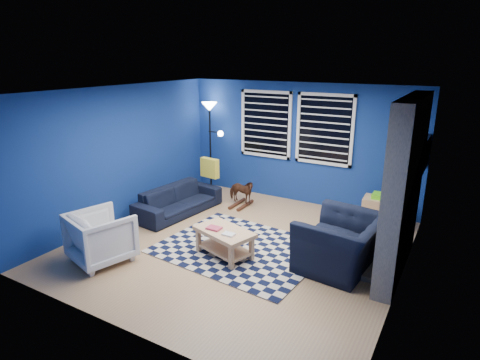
% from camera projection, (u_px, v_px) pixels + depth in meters
% --- Properties ---
extents(floor, '(5.00, 5.00, 0.00)m').
position_uv_depth(floor, '(238.00, 245.00, 6.63)').
color(floor, tan).
rests_on(floor, ground).
extents(ceiling, '(5.00, 5.00, 0.00)m').
position_uv_depth(ceiling, '(238.00, 91.00, 5.89)').
color(ceiling, white).
rests_on(ceiling, wall_back).
extents(wall_back, '(5.00, 0.00, 5.00)m').
position_uv_depth(wall_back, '(298.00, 144.00, 8.33)').
color(wall_back, navy).
rests_on(wall_back, floor).
extents(wall_left, '(0.00, 5.00, 5.00)m').
position_uv_depth(wall_left, '(122.00, 154.00, 7.45)').
color(wall_left, navy).
rests_on(wall_left, floor).
extents(wall_right, '(0.00, 5.00, 5.00)m').
position_uv_depth(wall_right, '(409.00, 200.00, 5.06)').
color(wall_right, navy).
rests_on(wall_right, floor).
extents(fireplace, '(0.65, 2.00, 2.50)m').
position_uv_depth(fireplace, '(403.00, 191.00, 5.56)').
color(fireplace, gray).
rests_on(fireplace, floor).
extents(window_left, '(1.17, 0.06, 1.42)m').
position_uv_depth(window_left, '(266.00, 124.00, 8.55)').
color(window_left, black).
rests_on(window_left, wall_back).
extents(window_right, '(1.17, 0.06, 1.42)m').
position_uv_depth(window_right, '(324.00, 130.00, 7.93)').
color(window_right, black).
rests_on(window_right, wall_back).
extents(tv, '(0.07, 1.00, 0.58)m').
position_uv_depth(tv, '(424.00, 156.00, 6.70)').
color(tv, black).
rests_on(tv, wall_right).
extents(rug, '(2.65, 2.19, 0.02)m').
position_uv_depth(rug, '(241.00, 248.00, 6.50)').
color(rug, black).
rests_on(rug, floor).
extents(sofa, '(1.92, 0.93, 0.54)m').
position_uv_depth(sofa, '(178.00, 200.00, 7.90)').
color(sofa, black).
rests_on(sofa, floor).
extents(armchair_big, '(1.32, 1.18, 0.79)m').
position_uv_depth(armchair_big, '(341.00, 243.00, 5.82)').
color(armchair_big, black).
rests_on(armchair_big, floor).
extents(armchair_bent, '(1.03, 1.05, 0.78)m').
position_uv_depth(armchair_bent, '(101.00, 237.00, 6.03)').
color(armchair_bent, gray).
rests_on(armchair_bent, floor).
extents(rocking_horse, '(0.29, 0.61, 0.51)m').
position_uv_depth(rocking_horse, '(241.00, 191.00, 8.26)').
color(rocking_horse, '#452716').
rests_on(rocking_horse, floor).
extents(coffee_table, '(1.04, 0.78, 0.46)m').
position_uv_depth(coffee_table, '(224.00, 237.00, 6.17)').
color(coffee_table, tan).
rests_on(coffee_table, rug).
extents(cabinet, '(0.65, 0.46, 0.62)m').
position_uv_depth(cabinet, '(381.00, 212.00, 7.32)').
color(cabinet, tan).
rests_on(cabinet, floor).
extents(floor_lamp, '(0.55, 0.34, 2.01)m').
position_uv_depth(floor_lamp, '(210.00, 119.00, 8.96)').
color(floor_lamp, black).
rests_on(floor_lamp, floor).
extents(throw_pillow, '(0.44, 0.19, 0.40)m').
position_uv_depth(throw_pillow, '(210.00, 168.00, 8.43)').
color(throw_pillow, gold).
rests_on(throw_pillow, sofa).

